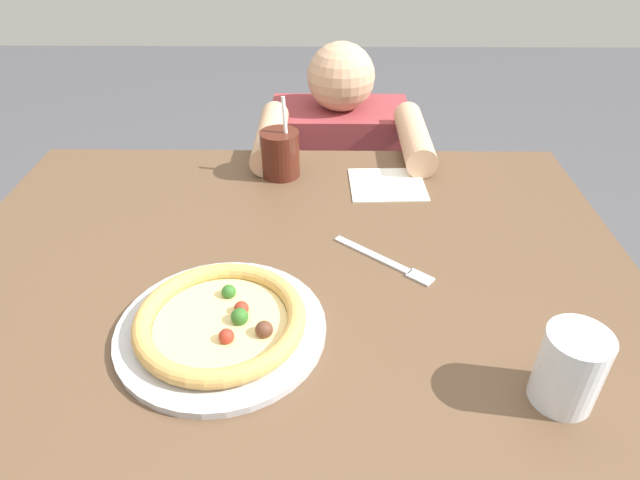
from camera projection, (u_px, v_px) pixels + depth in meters
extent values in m
cube|color=brown|center=(289.00, 271.00, 0.97)|extent=(1.21, 0.89, 0.04)
cylinder|color=#443122|center=(109.00, 295.00, 1.49)|extent=(0.07, 0.07, 0.71)
cylinder|color=#443122|center=(495.00, 298.00, 1.48)|extent=(0.07, 0.07, 0.71)
cylinder|color=#B7B7BC|center=(222.00, 329.00, 0.81)|extent=(0.31, 0.31, 0.01)
cylinder|color=#E5CC7F|center=(221.00, 324.00, 0.81)|extent=(0.20, 0.20, 0.01)
torus|color=tan|center=(220.00, 319.00, 0.80)|extent=(0.25, 0.25, 0.03)
sphere|color=#2D6623|center=(229.00, 292.00, 0.85)|extent=(0.02, 0.02, 0.02)
sphere|color=maroon|center=(226.00, 336.00, 0.77)|extent=(0.02, 0.02, 0.02)
sphere|color=maroon|center=(241.00, 308.00, 0.82)|extent=(0.02, 0.02, 0.02)
sphere|color=brown|center=(264.00, 330.00, 0.78)|extent=(0.03, 0.03, 0.03)
sphere|color=#2D6623|center=(240.00, 317.00, 0.80)|extent=(0.03, 0.03, 0.03)
cylinder|color=#4C1E14|center=(280.00, 154.00, 1.19)|extent=(0.09, 0.09, 0.10)
cylinder|color=white|center=(285.00, 118.00, 1.14)|extent=(0.02, 0.02, 0.09)
cylinder|color=silver|center=(570.00, 368.00, 0.69)|extent=(0.08, 0.08, 0.11)
cube|color=white|center=(591.00, 360.00, 0.66)|extent=(0.04, 0.04, 0.03)
cube|color=white|center=(570.00, 345.00, 0.69)|extent=(0.03, 0.03, 0.02)
cube|color=white|center=(565.00, 340.00, 0.68)|extent=(0.02, 0.02, 0.02)
cube|color=white|center=(387.00, 184.00, 1.18)|extent=(0.17, 0.15, 0.00)
cube|color=silver|center=(372.00, 255.00, 0.97)|extent=(0.13, 0.11, 0.00)
cube|color=silver|center=(420.00, 277.00, 0.92)|extent=(0.05, 0.05, 0.00)
cylinder|color=#333847|center=(337.00, 264.00, 1.81)|extent=(0.30, 0.30, 0.45)
cube|color=maroon|center=(339.00, 160.00, 1.59)|extent=(0.38, 0.22, 0.32)
sphere|color=tan|center=(341.00, 77.00, 1.45)|extent=(0.18, 0.18, 0.18)
cylinder|color=tan|center=(271.00, 137.00, 1.30)|extent=(0.07, 0.28, 0.07)
cylinder|color=tan|center=(414.00, 138.00, 1.30)|extent=(0.07, 0.28, 0.07)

